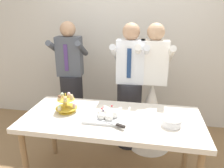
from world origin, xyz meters
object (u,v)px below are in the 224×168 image
Objects in this scene: cupcake_stand at (66,104)px; plate_stack at (171,122)px; person_guest at (71,86)px; dessert_table at (112,123)px; main_cake_tray at (107,115)px; person_bride at (151,107)px; person_groom at (129,95)px.

plate_stack is at bearing -5.33° from cupcake_stand.
plate_stack is 0.11× the size of person_guest.
dessert_table is 0.59m from plate_stack.
person_guest reaches higher than main_cake_tray.
person_bride is at bearing -7.50° from person_guest.
dessert_table is at bearing -118.92° from person_bride.
person_groom reaches higher than main_cake_tray.
cupcake_stand is 0.14× the size of person_bride.
person_guest reaches higher than dessert_table.
cupcake_stand is 0.54× the size of main_cake_tray.
cupcake_stand is at bearing -72.75° from person_guest.
person_groom is (0.60, 0.67, -0.12)m from cupcake_stand.
main_cake_tray is 0.26× the size of person_groom.
main_cake_tray is at bearing -52.03° from person_guest.
cupcake_stand is 0.14× the size of person_guest.
person_groom is 0.88m from person_guest.
dessert_table is at bearing -4.16° from cupcake_stand.
person_guest reaches higher than plate_stack.
main_cake_tray is at bearing 177.78° from plate_stack.
dessert_table is 0.83m from person_bride.
plate_stack reaches higher than dessert_table.
main_cake_tray is at bearing -135.88° from dessert_table.
person_groom is (0.15, 0.74, -0.07)m from main_cake_tray.
person_guest is at bearing 144.93° from plate_stack.
person_groom is at bearing -11.10° from person_guest.
person_bride is at bearing 37.50° from cupcake_stand.
dessert_table is 0.71m from person_groom.
person_bride is (0.40, 0.72, -0.12)m from dessert_table.
person_groom is 1.00× the size of person_guest.
dessert_table is at bearing 173.67° from plate_stack.
cupcake_stand is at bearing 175.84° from dessert_table.
main_cake_tray reaches higher than plate_stack.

